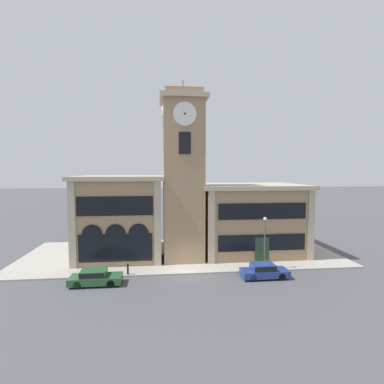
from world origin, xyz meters
TOP-DOWN VIEW (x-y plane):
  - ground_plane at (0.00, 0.00)m, footprint 300.00×300.00m
  - sidewalk_kerb at (0.00, 7.07)m, footprint 35.80×14.13m
  - clock_tower at (-0.00, 4.81)m, footprint 4.94×4.94m
  - town_hall_left_wing at (-6.94, 7.38)m, footprint 9.74×10.14m
  - town_hall_right_wing at (8.16, 7.38)m, footprint 12.18×10.14m
  - parked_car_near at (-8.11, -1.58)m, footprint 4.39×1.88m
  - parked_car_mid at (6.85, -1.58)m, footprint 4.27×1.81m
  - street_lamp at (7.60, 0.37)m, footprint 0.36×0.36m
  - bollard at (-5.54, 0.30)m, footprint 0.18×0.18m

SIDE VIEW (x-z plane):
  - ground_plane at x=0.00m, z-range 0.00..0.00m
  - sidewalk_kerb at x=0.00m, z-range 0.00..0.15m
  - bollard at x=-5.54m, z-range 0.14..1.20m
  - parked_car_near at x=-8.11m, z-range 0.03..1.36m
  - parked_car_mid at x=6.85m, z-range 0.03..1.37m
  - street_lamp at x=7.60m, z-range 1.01..6.15m
  - town_hall_right_wing at x=8.16m, z-range 0.03..8.20m
  - town_hall_left_wing at x=-6.94m, z-range 0.03..9.23m
  - clock_tower at x=0.00m, z-range -0.55..18.81m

